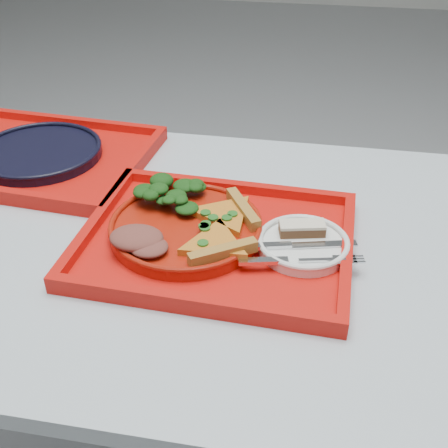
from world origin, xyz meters
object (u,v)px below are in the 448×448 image
Objects in this scene: tray_main at (217,243)px; dessert_bar at (302,228)px; navy_plate at (40,153)px; dinner_plate at (186,229)px; tray_far at (41,159)px.

tray_main is 0.15m from dessert_bar.
navy_plate is at bearing 153.91° from tray_main.
dinner_plate reaches higher than navy_plate.
navy_plate is at bearing 4.24° from tray_far.
dessert_bar is at bearing 4.36° from dinner_plate.
dessert_bar is at bearing 12.28° from tray_main.
navy_plate reaches higher than tray_main.
dinner_plate is at bearing -30.62° from navy_plate.
tray_main is at bearing -24.08° from tray_far.
tray_main is at bearing 177.20° from dessert_bar.
dessert_bar reaches higher than dinner_plate.
dinner_plate is 1.00× the size of navy_plate.
tray_far is 0.43m from dinner_plate.
tray_far is at bearing 180.00° from navy_plate.
tray_far is 0.01m from navy_plate.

